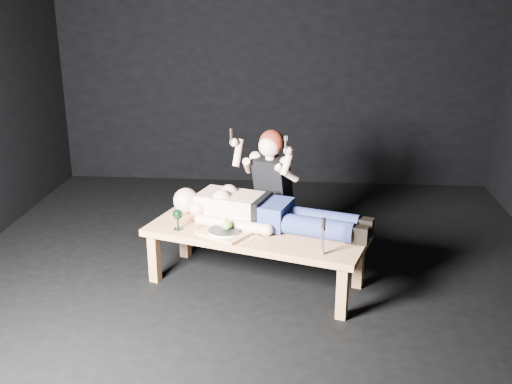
# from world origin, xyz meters

# --- Properties ---
(ground) EXTENTS (5.00, 5.00, 0.00)m
(ground) POSITION_xyz_m (0.00, 0.00, 0.00)
(ground) COLOR black
(ground) RESTS_ON ground
(back_wall) EXTENTS (5.00, 0.00, 5.00)m
(back_wall) POSITION_xyz_m (0.00, 2.50, 1.50)
(back_wall) COLOR black
(back_wall) RESTS_ON ground
(table) EXTENTS (1.80, 1.10, 0.45)m
(table) POSITION_xyz_m (0.01, -0.16, 0.23)
(table) COLOR tan
(table) RESTS_ON ground
(lying_man) EXTENTS (1.80, 1.01, 0.27)m
(lying_man) POSITION_xyz_m (0.10, -0.03, 0.58)
(lying_man) COLOR beige
(lying_man) RESTS_ON table
(kneeling_woman) EXTENTS (0.87, 0.90, 1.16)m
(kneeling_woman) POSITION_xyz_m (0.14, 0.42, 0.58)
(kneeling_woman) COLOR black
(kneeling_woman) RESTS_ON ground
(serving_tray) EXTENTS (0.43, 0.40, 0.02)m
(serving_tray) POSITION_xyz_m (-0.22, -0.25, 0.46)
(serving_tray) COLOR tan
(serving_tray) RESTS_ON table
(plate) EXTENTS (0.32, 0.32, 0.02)m
(plate) POSITION_xyz_m (-0.22, -0.25, 0.48)
(plate) COLOR white
(plate) RESTS_ON serving_tray
(apple) EXTENTS (0.08, 0.08, 0.08)m
(apple) POSITION_xyz_m (-0.20, -0.24, 0.53)
(apple) COLOR green
(apple) RESTS_ON plate
(goblet) EXTENTS (0.10, 0.10, 0.16)m
(goblet) POSITION_xyz_m (-0.59, -0.17, 0.53)
(goblet) COLOR black
(goblet) RESTS_ON table
(fork_flat) EXTENTS (0.02, 0.18, 0.01)m
(fork_flat) POSITION_xyz_m (-0.44, -0.21, 0.45)
(fork_flat) COLOR #B2B2B7
(fork_flat) RESTS_ON table
(knife_flat) EXTENTS (0.11, 0.16, 0.01)m
(knife_flat) POSITION_xyz_m (-0.03, -0.37, 0.45)
(knife_flat) COLOR #B2B2B7
(knife_flat) RESTS_ON table
(spoon_flat) EXTENTS (0.13, 0.14, 0.01)m
(spoon_flat) POSITION_xyz_m (0.03, -0.24, 0.45)
(spoon_flat) COLOR #B2B2B7
(spoon_flat) RESTS_ON table
(carving_knife) EXTENTS (0.05, 0.05, 0.27)m
(carving_knife) POSITION_xyz_m (0.51, -0.54, 0.59)
(carving_knife) COLOR #B2B2B7
(carving_knife) RESTS_ON table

